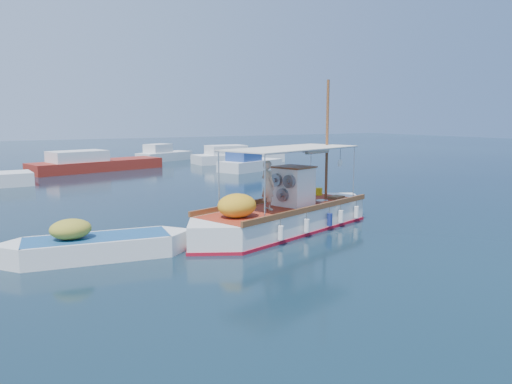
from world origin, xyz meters
TOP-DOWN VIEW (x-y plane):
  - ground at (0.00, 0.00)m, footprint 160.00×160.00m
  - fishing_caique at (-0.03, -0.29)m, footprint 8.99×4.52m
  - dinghy at (-6.85, -0.48)m, footprint 5.64×2.21m
  - bg_boat_n at (-1.43, 23.94)m, footprint 10.41×5.07m
  - bg_boat_ne at (8.98, 18.03)m, footprint 5.75×3.90m
  - bg_boat_e at (11.26, 24.41)m, footprint 8.32×2.90m
  - bg_boat_far_n at (6.34, 29.73)m, footprint 5.87×4.07m

SIDE VIEW (x-z plane):
  - ground at x=0.00m, z-range 0.00..0.00m
  - dinghy at x=-6.85m, z-range -0.40..0.99m
  - bg_boat_e at x=11.26m, z-range -0.41..1.39m
  - bg_boat_ne at x=8.98m, z-range -0.41..1.39m
  - bg_boat_n at x=-1.43m, z-range -0.41..1.39m
  - bg_boat_far_n at x=6.34m, z-range -0.41..1.39m
  - fishing_caique at x=-0.03m, z-range -2.36..3.39m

